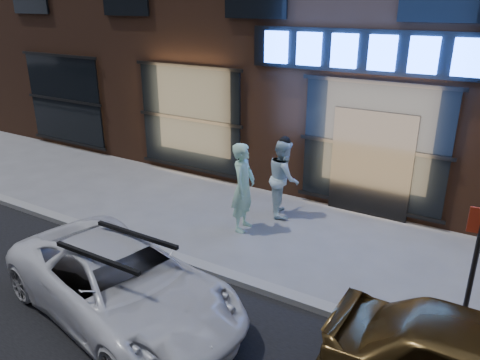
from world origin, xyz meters
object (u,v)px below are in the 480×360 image
Objects in this scene: man_bowtie at (243,187)px; white_suv at (121,283)px; man_cap at (284,178)px; sign_post at (474,267)px.

white_suv is at bearing 169.60° from man_bowtie.
sign_post reaches higher than man_cap.
man_cap is 4.96m from sign_post.
sign_post is at bearing -54.91° from white_suv.
white_suv is (-0.06, -3.52, -0.36)m from man_bowtie.
man_bowtie is 0.88× the size of sign_post.
sign_post reaches higher than white_suv.
white_suv is 4.98m from sign_post.
man_cap is at bearing 7.02° from white_suv.
man_cap is at bearing 138.21° from sign_post.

